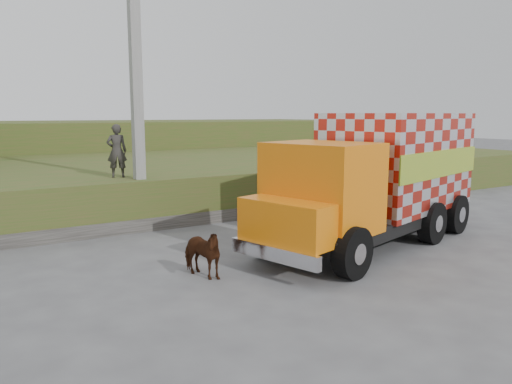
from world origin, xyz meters
TOP-DOWN VIEW (x-y plane):
  - ground at (0.00, 0.00)m, footprint 120.00×120.00m
  - embankment at (0.00, 10.00)m, footprint 40.00×12.00m
  - embankment_far at (0.00, 22.00)m, footprint 40.00×12.00m
  - retaining_strip at (-2.00, 4.20)m, footprint 16.00×0.50m
  - utility_pole at (-1.00, 4.60)m, footprint 1.20×0.30m
  - cargo_truck at (3.90, -0.39)m, footprint 8.12×4.41m
  - cow at (-1.48, -0.59)m, footprint 0.91×1.37m
  - pedestrian at (-1.44, 5.35)m, footprint 0.68×0.54m

SIDE VIEW (x-z plane):
  - ground at x=0.00m, z-range 0.00..0.00m
  - retaining_strip at x=-2.00m, z-range 0.00..0.40m
  - cow at x=-1.48m, z-range 0.00..1.06m
  - embankment at x=0.00m, z-range 0.00..1.50m
  - embankment_far at x=0.00m, z-range 0.00..3.00m
  - cargo_truck at x=3.90m, z-range 0.05..3.51m
  - pedestrian at x=-1.44m, z-range 1.50..3.14m
  - utility_pole at x=-1.00m, z-range 0.08..8.07m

